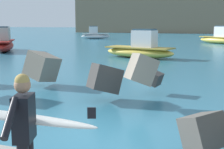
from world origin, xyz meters
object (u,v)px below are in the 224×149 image
at_px(boat_near_left, 95,35).
at_px(boat_mid_centre, 4,43).
at_px(boat_mid_left, 140,49).
at_px(boat_near_centre, 219,38).
at_px(surfer_with_board, 24,127).

bearing_deg(boat_near_left, boat_mid_centre, -86.55).
bearing_deg(boat_mid_left, boat_near_centre, 75.89).
height_order(surfer_with_board, boat_mid_centre, boat_mid_centre).
height_order(boat_mid_left, boat_mid_centre, boat_mid_centre).
height_order(boat_near_left, boat_mid_left, boat_near_left).
bearing_deg(boat_near_centre, boat_mid_left, -104.11).
relative_size(boat_near_centre, boat_mid_left, 0.95).
relative_size(boat_near_centre, boat_mid_centre, 0.93).
bearing_deg(surfer_with_board, boat_near_centre, 88.15).
bearing_deg(boat_near_centre, boat_near_left, 164.23).
bearing_deg(boat_mid_left, boat_near_left, 120.17).
height_order(boat_near_left, boat_near_centre, boat_near_centre).
height_order(surfer_with_board, boat_near_left, boat_near_left).
bearing_deg(surfer_with_board, boat_near_left, 112.53).
xyz_separation_m(surfer_with_board, boat_near_left, (-19.23, 46.37, -0.58)).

